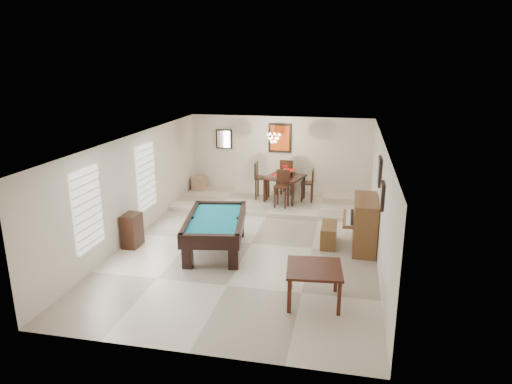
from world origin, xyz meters
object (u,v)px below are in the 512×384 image
(piano_bench, at_px, (329,235))
(flower_vase, at_px, (285,169))
(dining_chair_east, at_px, (307,185))
(chandelier, at_px, (274,135))
(upright_piano, at_px, (359,223))
(dining_chair_south, at_px, (282,189))
(dining_chair_west, at_px, (262,181))
(dining_chair_north, at_px, (288,176))
(dining_table, at_px, (285,186))
(apothecary_chest, at_px, (132,230))
(square_table, at_px, (314,285))
(pool_table, at_px, (216,235))
(corner_bench, at_px, (199,183))

(piano_bench, height_order, flower_vase, flower_vase)
(dining_chair_east, relative_size, chandelier, 1.69)
(upright_piano, height_order, dining_chair_east, upright_piano)
(upright_piano, xyz_separation_m, dining_chair_south, (-2.22, 2.39, 0.06))
(piano_bench, relative_size, dining_chair_east, 0.91)
(upright_piano, height_order, dining_chair_west, dining_chair_west)
(dining_chair_south, bearing_deg, dining_chair_north, 97.32)
(piano_bench, height_order, dining_table, dining_table)
(dining_table, height_order, dining_chair_east, dining_chair_east)
(apothecary_chest, bearing_deg, dining_table, 53.06)
(upright_piano, bearing_deg, flower_vase, 125.76)
(dining_table, xyz_separation_m, dining_chair_north, (-0.01, 0.76, 0.13))
(dining_chair_south, height_order, dining_chair_east, dining_chair_south)
(flower_vase, bearing_deg, square_table, -76.56)
(apothecary_chest, bearing_deg, square_table, -21.42)
(upright_piano, xyz_separation_m, piano_bench, (-0.69, 0.03, -0.36))
(square_table, distance_m, dining_chair_south, 5.39)
(dining_table, relative_size, dining_chair_east, 1.06)
(square_table, distance_m, dining_chair_east, 6.00)
(square_table, distance_m, piano_bench, 2.84)
(apothecary_chest, height_order, dining_table, dining_table)
(square_table, bearing_deg, dining_chair_west, 109.68)
(pool_table, xyz_separation_m, apothecary_chest, (-2.06, -0.15, 0.01))
(piano_bench, distance_m, dining_chair_south, 2.84)
(flower_vase, bearing_deg, apothecary_chest, -126.94)
(pool_table, bearing_deg, chandelier, 69.47)
(pool_table, distance_m, flower_vase, 4.19)
(pool_table, height_order, dining_table, dining_table)
(corner_bench, bearing_deg, dining_chair_north, 2.39)
(dining_chair_south, relative_size, dining_chair_east, 1.09)
(square_table, distance_m, upright_piano, 2.94)
(dining_table, xyz_separation_m, dining_chair_east, (0.70, 0.03, 0.06))
(dining_table, height_order, dining_chair_north, dining_chair_north)
(dining_chair_north, distance_m, chandelier, 1.81)
(dining_chair_south, relative_size, dining_chair_west, 0.94)
(square_table, relative_size, corner_bench, 2.10)
(upright_piano, distance_m, dining_chair_east, 3.49)
(pool_table, height_order, corner_bench, pool_table)
(pool_table, bearing_deg, dining_chair_south, 62.17)
(dining_table, distance_m, dining_chair_north, 0.77)
(dining_table, relative_size, corner_bench, 2.25)
(pool_table, relative_size, dining_table, 2.23)
(pool_table, xyz_separation_m, corner_bench, (-1.96, 4.61, -0.06))
(corner_bench, bearing_deg, chandelier, -16.98)
(square_table, distance_m, corner_bench, 7.90)
(corner_bench, bearing_deg, dining_chair_west, -14.67)
(pool_table, relative_size, dining_chair_east, 2.37)
(apothecary_chest, relative_size, dining_chair_east, 0.80)
(dining_chair_south, xyz_separation_m, chandelier, (-0.35, 0.52, 1.53))
(apothecary_chest, height_order, dining_chair_west, dining_chair_west)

